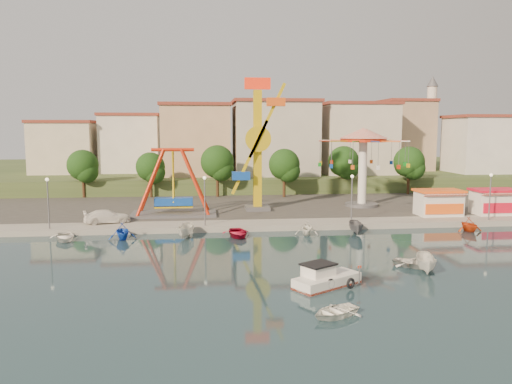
{
  "coord_description": "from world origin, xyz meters",
  "views": [
    {
      "loc": [
        -8.11,
        -39.57,
        10.75
      ],
      "look_at": [
        -2.43,
        14.0,
        4.0
      ],
      "focal_mm": 35.0,
      "sensor_mm": 36.0,
      "label": 1
    }
  ],
  "objects": [
    {
      "name": "ground",
      "position": [
        0.0,
        0.0,
        0.0
      ],
      "size": [
        200.0,
        200.0,
        0.0
      ],
      "primitive_type": "plane",
      "color": "#132835",
      "rests_on": "ground"
    },
    {
      "name": "tree_3",
      "position": [
        4.0,
        34.36,
        5.55
      ],
      "size": [
        4.68,
        4.68,
        7.32
      ],
      "color": "#382314",
      "rests_on": "quay_deck"
    },
    {
      "name": "tree_2",
      "position": [
        -6.0,
        35.81,
        5.92
      ],
      "size": [
        5.02,
        5.02,
        7.85
      ],
      "color": "#382314",
      "rests_on": "quay_deck"
    },
    {
      "name": "minaret",
      "position": [
        36.0,
        54.0,
        12.55
      ],
      "size": [
        2.8,
        2.8,
        18.0
      ],
      "color": "silver",
      "rests_on": "hill_terrace"
    },
    {
      "name": "rowboat_a",
      "position": [
        8.32,
        -2.92,
        0.34
      ],
      "size": [
        4.05,
        3.93,
        0.68
      ],
      "primitive_type": "imported",
      "rotation": [
        0.0,
        0.0,
        0.87
      ],
      "color": "silver",
      "rests_on": "ground"
    },
    {
      "name": "pirate_ship_ride",
      "position": [
        -11.67,
        19.97,
        4.39
      ],
      "size": [
        10.0,
        5.0,
        8.0
      ],
      "color": "#59595E",
      "rests_on": "quay_deck"
    },
    {
      "name": "wave_swinger",
      "position": [
        12.86,
        24.37,
        8.2
      ],
      "size": [
        11.6,
        11.6,
        10.4
      ],
      "color": "#59595E",
      "rests_on": "quay_deck"
    },
    {
      "name": "moored_boat_2",
      "position": [
        -9.94,
        9.8,
        0.7
      ],
      "size": [
        2.17,
        3.82,
        1.39
      ],
      "primitive_type": "imported",
      "rotation": [
        0.0,
        0.0,
        -0.24
      ],
      "color": "silver",
      "rests_on": "ground"
    },
    {
      "name": "building_5",
      "position": [
        32.37,
        50.33,
        8.61
      ],
      "size": [
        12.77,
        10.96,
        11.21
      ],
      "primitive_type": "cube",
      "color": "tan",
      "rests_on": "hill_terrace"
    },
    {
      "name": "tree_1",
      "position": [
        -16.0,
        36.24,
        5.2
      ],
      "size": [
        4.35,
        4.35,
        6.8
      ],
      "color": "#382314",
      "rests_on": "quay_deck"
    },
    {
      "name": "tree_4",
      "position": [
        14.0,
        37.35,
        5.75
      ],
      "size": [
        4.86,
        4.86,
        7.6
      ],
      "color": "#382314",
      "rests_on": "quay_deck"
    },
    {
      "name": "kamikaze_tower",
      "position": [
        -1.1,
        22.44,
        8.56
      ],
      "size": [
        4.99,
        3.1,
        16.5
      ],
      "color": "#59595E",
      "rests_on": "quay_deck"
    },
    {
      "name": "lamp_post_0",
      "position": [
        -24.0,
        13.0,
        3.1
      ],
      "size": [
        0.14,
        0.14,
        5.0
      ],
      "primitive_type": "cylinder",
      "color": "#59595E",
      "rests_on": "quay_deck"
    },
    {
      "name": "moored_boat_5",
      "position": [
        7.57,
        9.8,
        0.68
      ],
      "size": [
        1.87,
        3.69,
        1.36
      ],
      "primitive_type": "imported",
      "rotation": [
        0.0,
        0.0,
        -0.16
      ],
      "color": "slate",
      "rests_on": "ground"
    },
    {
      "name": "building_0",
      "position": [
        -33.37,
        46.06,
        8.93
      ],
      "size": [
        9.26,
        9.53,
        11.87
      ],
      "primitive_type": "cube",
      "color": "beige",
      "rests_on": "hill_terrace"
    },
    {
      "name": "booth_mid",
      "position": [
        26.77,
        16.49,
        2.16
      ],
      "size": [
        5.4,
        3.78,
        3.08
      ],
      "color": "white",
      "rests_on": "quay_deck"
    },
    {
      "name": "rowboat_b",
      "position": [
        -0.65,
        -12.47,
        0.32
      ],
      "size": [
        3.81,
        3.44,
        0.65
      ],
      "primitive_type": "imported",
      "rotation": [
        0.0,
        0.0,
        -1.08
      ],
      "color": "white",
      "rests_on": "ground"
    },
    {
      "name": "skiff",
      "position": [
        8.56,
        -4.46,
        0.7
      ],
      "size": [
        2.44,
        3.9,
        1.41
      ],
      "primitive_type": "imported",
      "rotation": [
        0.0,
        0.0,
        -0.32
      ],
      "color": "white",
      "rests_on": "ground"
    },
    {
      "name": "tree_0",
      "position": [
        -26.0,
        36.98,
        5.47
      ],
      "size": [
        4.6,
        4.6,
        7.19
      ],
      "color": "#382314",
      "rests_on": "quay_deck"
    },
    {
      "name": "booth_left",
      "position": [
        19.7,
        16.49,
        2.16
      ],
      "size": [
        5.4,
        3.78,
        3.08
      ],
      "color": "white",
      "rests_on": "quay_deck"
    },
    {
      "name": "asphalt_pad",
      "position": [
        0.0,
        30.0,
        0.6
      ],
      "size": [
        90.0,
        28.0,
        0.01
      ],
      "primitive_type": "cube",
      "color": "#4C4944",
      "rests_on": "quay_deck"
    },
    {
      "name": "building_2",
      "position": [
        -8.19,
        51.96,
        8.62
      ],
      "size": [
        11.95,
        9.28,
        11.23
      ],
      "primitive_type": "cube",
      "color": "tan",
      "rests_on": "hill_terrace"
    },
    {
      "name": "building_3",
      "position": [
        5.6,
        48.8,
        7.6
      ],
      "size": [
        12.59,
        10.5,
        9.2
      ],
      "primitive_type": "cube",
      "color": "beige",
      "rests_on": "hill_terrace"
    },
    {
      "name": "lamp_post_1",
      "position": [
        -8.0,
        13.0,
        3.1
      ],
      "size": [
        0.14,
        0.14,
        5.0
      ],
      "primitive_type": "cylinder",
      "color": "#59595E",
      "rests_on": "quay_deck"
    },
    {
      "name": "moored_boat_3",
      "position": [
        -4.75,
        9.8,
        0.41
      ],
      "size": [
        3.13,
        4.15,
        0.81
      ],
      "primitive_type": "imported",
      "rotation": [
        0.0,
        0.0,
        0.09
      ],
      "color": "#AA0D2A",
      "rests_on": "ground"
    },
    {
      "name": "lamp_post_3",
      "position": [
        24.0,
        13.0,
        3.1
      ],
      "size": [
        0.14,
        0.14,
        5.0
      ],
      "primitive_type": "cylinder",
      "color": "#59595E",
      "rests_on": "quay_deck"
    },
    {
      "name": "building_4",
      "position": [
        19.07,
        52.2,
        7.62
      ],
      "size": [
        10.75,
        9.23,
        9.24
      ],
      "primitive_type": "cube",
      "color": "beige",
      "rests_on": "hill_terrace"
    },
    {
      "name": "moored_boat_1",
      "position": [
        -16.15,
        9.8,
        0.83
      ],
      "size": [
        3.32,
        3.65,
        1.65
      ],
      "primitive_type": "imported",
      "rotation": [
        0.0,
        0.0,
        0.22
      ],
      "color": "blue",
      "rests_on": "ground"
    },
    {
      "name": "moored_boat_7",
      "position": [
        19.9,
        9.8,
        0.78
      ],
      "size": [
        2.7,
        3.08,
        1.55
      ],
      "primitive_type": "imported",
      "rotation": [
        0.0,
        0.0,
        0.05
      ],
      "color": "red",
      "rests_on": "ground"
    },
    {
      "name": "hill_terrace",
      "position": [
        0.0,
        67.0,
        1.5
      ],
      "size": [
        200.0,
        60.0,
        3.0
      ],
      "primitive_type": "cube",
      "color": "#384C26",
      "rests_on": "ground"
    },
    {
      "name": "moored_boat_0",
      "position": [
        -21.67,
        9.8,
        0.38
      ],
      "size": [
        3.64,
        4.32,
        0.76
      ],
      "primitive_type": "imported",
      "rotation": [
        0.0,
        0.0,
        0.31
      ],
      "color": "white",
      "rests_on": "ground"
    },
    {
      "name": "moored_boat_4",
      "position": [
        2.38,
        9.8,
        0.74
      ],
      "size": [
        3.09,
        3.36,
        1.48
      ],
      "primitive_type": "imported",
      "rotation": [
        0.0,
        0.0,
        -0.27
      ],
      "color": "white",
      "rests_on": "ground"
    },
    {
      "name": "building_1",
      "position": [
        -21.33,
        51.38,
        7.32
      ],
      "size": [
        12.33,
        9.01,
        8.63
      ],
      "primitive_type": "cube",
      "color": "silver",
      "rests_on": "hill_terrace"
    },
    {
      "name": "tree_5",
      "position": [
        24.0,
        35.54,
        5.71
      ],
      "size": [
        4.83,
        4.83,
        7.54
      ],
      "color": "#382314",
      "rests_on": "quay_deck"
    },
    {
      "name": "building_6",
      "position": [
        44.15,
        48.77,
        9.18
      ],
      "size": [
        8.23,
        8.98,
        12.36
      ],
      "primitive_type": "cube",
      "color": "silver",
      "rests_on": "hill_terrace"
    },
    {
      "name": "cabin_motorboat",
      "position": [
        0.16,
        -6.86,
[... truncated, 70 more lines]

